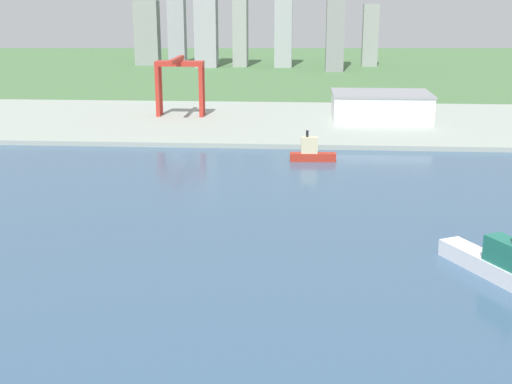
{
  "coord_description": "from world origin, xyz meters",
  "views": [
    {
      "loc": [
        -7.91,
        92.38,
        70.91
      ],
      "look_at": [
        -18.04,
        237.86,
        29.82
      ],
      "focal_mm": 48.61,
      "sensor_mm": 36.0,
      "label": 1
    }
  ],
  "objects_px": {
    "port_crane_red": "(179,73)",
    "warehouse_main": "(381,106)",
    "tugboat_small": "(312,152)",
    "ferry_boat": "(496,262)"
  },
  "relations": [
    {
      "from": "port_crane_red",
      "to": "ferry_boat",
      "type": "bearing_deg",
      "value": -61.92
    },
    {
      "from": "port_crane_red",
      "to": "warehouse_main",
      "type": "distance_m",
      "value": 118.79
    },
    {
      "from": "tugboat_small",
      "to": "ferry_boat",
      "type": "relative_size",
      "value": 0.6
    },
    {
      "from": "ferry_boat",
      "to": "port_crane_red",
      "type": "xyz_separation_m",
      "value": [
        -124.27,
        232.98,
        23.92
      ]
    },
    {
      "from": "port_crane_red",
      "to": "warehouse_main",
      "type": "xyz_separation_m",
      "value": [
        117.3,
        -6.62,
        -17.58
      ]
    },
    {
      "from": "tugboat_small",
      "to": "warehouse_main",
      "type": "bearing_deg",
      "value": 67.16
    },
    {
      "from": "tugboat_small",
      "to": "port_crane_red",
      "type": "bearing_deg",
      "value": 127.11
    },
    {
      "from": "tugboat_small",
      "to": "port_crane_red",
      "type": "relative_size",
      "value": 0.54
    },
    {
      "from": "tugboat_small",
      "to": "port_crane_red",
      "type": "xyz_separation_m",
      "value": [
        -77.14,
        101.97,
        24.1
      ]
    },
    {
      "from": "warehouse_main",
      "to": "port_crane_red",
      "type": "bearing_deg",
      "value": 176.77
    }
  ]
}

